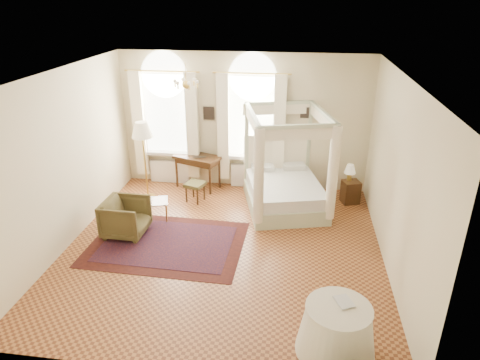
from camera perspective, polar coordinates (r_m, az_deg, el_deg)
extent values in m
plane|color=#9D5D2D|center=(8.38, -2.23, -9.03)|extent=(6.00, 6.00, 0.00)
plane|color=beige|center=(10.41, 0.50, 7.71)|extent=(6.00, 0.00, 6.00)
plane|color=beige|center=(5.04, -8.56, -11.54)|extent=(6.00, 0.00, 6.00)
plane|color=beige|center=(8.64, -22.44, 2.40)|extent=(0.00, 6.00, 6.00)
plane|color=beige|center=(7.69, 20.15, 0.21)|extent=(0.00, 6.00, 6.00)
plane|color=white|center=(7.14, -2.66, 13.79)|extent=(6.00, 6.00, 0.00)
cube|color=silver|center=(10.74, -9.74, 8.71)|extent=(1.10, 0.04, 1.90)
cylinder|color=silver|center=(10.54, -10.10, 13.69)|extent=(1.10, 0.04, 1.10)
cube|color=white|center=(10.96, -9.52, 3.59)|extent=(1.32, 0.24, 0.08)
cube|color=beige|center=(10.87, -13.31, 7.22)|extent=(0.28, 0.14, 2.60)
cube|color=beige|center=(10.47, -6.38, 7.09)|extent=(0.28, 0.14, 2.60)
cube|color=white|center=(11.16, -9.31, 1.16)|extent=(1.00, 0.12, 0.58)
cube|color=silver|center=(10.32, 1.59, 8.42)|extent=(1.10, 0.04, 1.90)
cylinder|color=silver|center=(10.11, 1.66, 13.61)|extent=(1.10, 0.04, 1.10)
cube|color=white|center=(10.54, 1.48, 3.09)|extent=(1.32, 0.24, 0.08)
cube|color=beige|center=(10.32, -2.26, 6.96)|extent=(0.28, 0.14, 2.60)
cube|color=beige|center=(10.18, 5.25, 6.64)|extent=(0.28, 0.14, 2.60)
cube|color=white|center=(10.75, 1.46, 0.59)|extent=(1.00, 0.12, 0.58)
cylinder|color=gold|center=(8.53, -7.28, 13.92)|extent=(0.02, 0.02, 0.40)
sphere|color=gold|center=(8.57, -7.20, 12.47)|extent=(0.16, 0.16, 0.16)
sphere|color=#FAE8C2|center=(8.50, -5.75, 12.93)|extent=(0.07, 0.07, 0.07)
sphere|color=#FAE8C2|center=(8.71, -6.19, 13.17)|extent=(0.07, 0.07, 0.07)
sphere|color=#FAE8C2|center=(8.76, -7.62, 13.17)|extent=(0.07, 0.07, 0.07)
sphere|color=#FAE8C2|center=(8.61, -8.68, 12.92)|extent=(0.07, 0.07, 0.07)
sphere|color=#FAE8C2|center=(8.40, -8.30, 12.67)|extent=(0.07, 0.07, 0.07)
sphere|color=#FAE8C2|center=(8.35, -6.81, 12.68)|extent=(0.07, 0.07, 0.07)
cube|color=black|center=(10.47, -4.19, 8.87)|extent=(0.26, 0.03, 0.32)
cube|color=black|center=(10.22, 8.67, 8.88)|extent=(0.22, 0.03, 0.26)
cube|color=#B2BB98|center=(9.84, 5.91, -2.67)|extent=(2.07, 2.35, 0.34)
cube|color=silver|center=(9.71, 5.98, -1.05)|extent=(1.96, 2.23, 0.27)
cube|color=beige|center=(10.43, 4.97, 3.07)|extent=(1.59, 0.48, 1.15)
cube|color=#B2BB98|center=(10.21, 0.87, 4.13)|extent=(0.10, 0.10, 2.20)
cube|color=#B2BB98|center=(10.50, 9.09, 4.39)|extent=(0.10, 0.10, 2.20)
cube|color=#B2BB98|center=(8.47, 2.50, -0.17)|extent=(0.10, 0.10, 2.20)
cube|color=#B2BB98|center=(8.82, 12.24, 0.29)|extent=(0.10, 0.10, 2.20)
cube|color=#B2BB98|center=(10.02, 5.26, 10.21)|extent=(1.59, 0.48, 0.08)
cube|color=#B2BB98|center=(8.24, 7.87, 7.08)|extent=(1.59, 0.48, 0.08)
cube|color=#B2BB98|center=(8.99, 1.69, 8.71)|extent=(0.57, 1.96, 0.08)
cube|color=#B2BB98|center=(9.32, 11.03, 8.83)|extent=(0.57, 1.96, 0.08)
cube|color=beige|center=(10.05, 5.23, 9.47)|extent=(1.64, 0.46, 0.27)
cube|color=beige|center=(8.28, 7.82, 6.19)|extent=(1.64, 0.46, 0.27)
cube|color=beige|center=(9.02, 1.68, 7.89)|extent=(0.55, 2.01, 0.27)
cube|color=beige|center=(9.35, 10.97, 8.04)|extent=(0.55, 2.01, 0.27)
cylinder|color=beige|center=(8.43, 2.51, 0.42)|extent=(0.21, 0.21, 2.01)
cylinder|color=beige|center=(8.79, 12.29, 0.86)|extent=(0.21, 0.21, 2.01)
cube|color=#3B2110|center=(10.28, 14.51, -1.54)|extent=(0.46, 0.44, 0.54)
cylinder|color=gold|center=(10.20, 14.38, 0.49)|extent=(0.11, 0.11, 0.18)
cone|color=#FAE8C2|center=(10.13, 14.48, 1.45)|extent=(0.26, 0.26, 0.20)
cube|color=#3B2110|center=(10.59, -5.71, 3.05)|extent=(1.25, 0.93, 0.07)
cube|color=#3B2110|center=(10.63, -5.69, 2.54)|extent=(1.10, 0.79, 0.11)
cylinder|color=#3B2110|center=(11.18, -7.10, 1.84)|extent=(0.06, 0.06, 0.78)
cylinder|color=#3B2110|center=(10.68, -2.76, 0.92)|extent=(0.06, 0.06, 0.78)
cylinder|color=#3B2110|center=(10.84, -8.44, 1.05)|extent=(0.06, 0.06, 0.78)
cylinder|color=#3B2110|center=(10.33, -4.02, 0.07)|extent=(0.06, 0.06, 0.78)
imported|color=black|center=(10.50, -5.44, 3.14)|extent=(0.34, 0.25, 0.03)
cube|color=#413A1C|center=(10.01, -6.03, -0.59)|extent=(0.51, 0.51, 0.08)
cylinder|color=#3B2110|center=(10.07, -7.16, -1.95)|extent=(0.04, 0.04, 0.38)
cylinder|color=#3B2110|center=(9.92, -5.69, -2.29)|extent=(0.04, 0.04, 0.38)
cylinder|color=#3B2110|center=(10.30, -6.24, -1.29)|extent=(0.04, 0.04, 0.38)
cylinder|color=#3B2110|center=(10.15, -4.79, -1.62)|extent=(0.04, 0.04, 0.38)
imported|color=#41371C|center=(8.93, -14.99, -4.84)|extent=(0.86, 0.84, 0.76)
cube|color=white|center=(9.33, -11.61, -2.81)|extent=(0.75, 0.62, 0.02)
cylinder|color=gold|center=(9.29, -13.28, -4.61)|extent=(0.03, 0.03, 0.43)
cylinder|color=gold|center=(9.25, -9.80, -4.42)|extent=(0.03, 0.03, 0.43)
cylinder|color=gold|center=(9.62, -13.13, -3.57)|extent=(0.03, 0.03, 0.43)
cylinder|color=gold|center=(9.58, -9.77, -3.39)|extent=(0.03, 0.03, 0.43)
cylinder|color=gold|center=(10.54, -12.13, -2.17)|extent=(0.33, 0.33, 0.03)
cylinder|color=gold|center=(10.22, -12.52, 1.88)|extent=(0.04, 0.04, 1.64)
cone|color=#FAE8C2|center=(9.93, -12.96, 6.56)|extent=(0.48, 0.48, 0.35)
cube|color=#461810|center=(8.61, -9.68, -8.36)|extent=(3.02, 2.21, 0.01)
cube|color=black|center=(8.61, -9.68, -8.32)|extent=(2.55, 1.74, 0.01)
cone|color=white|center=(6.26, 12.75, -18.96)|extent=(1.09, 1.09, 0.70)
cylinder|color=white|center=(6.02, 13.08, -16.36)|extent=(0.89, 0.89, 0.04)
imported|color=black|center=(6.04, 12.81, -15.71)|extent=(0.29, 0.33, 0.03)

